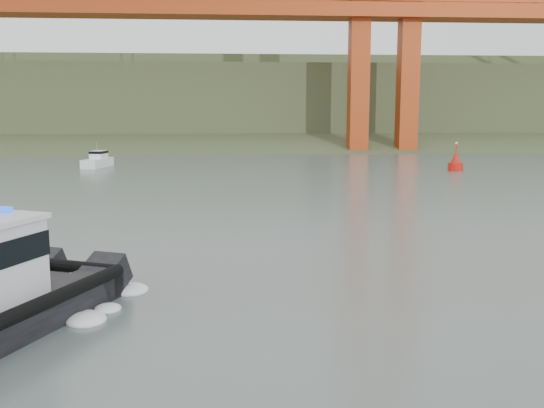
{
  "coord_description": "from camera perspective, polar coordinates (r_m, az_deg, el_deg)",
  "views": [
    {
      "loc": [
        -3.17,
        -21.71,
        6.96
      ],
      "look_at": [
        -0.96,
        7.22,
        2.4
      ],
      "focal_mm": 40.0,
      "sensor_mm": 36.0,
      "label": 1
    }
  ],
  "objects": [
    {
      "name": "ground",
      "position": [
        23.02,
        3.8,
        -8.69
      ],
      "size": [
        400.0,
        400.0,
        0.0
      ],
      "primitive_type": "plane",
      "color": "slate",
      "rests_on": "ground"
    },
    {
      "name": "motorboat",
      "position": [
        76.54,
        -16.07,
        3.95
      ],
      "size": [
        3.02,
        5.89,
        3.09
      ],
      "rotation": [
        0.0,
        0.0,
        -0.21
      ],
      "color": "white",
      "rests_on": "ground"
    },
    {
      "name": "headlands",
      "position": [
        147.25,
        -3.16,
        8.95
      ],
      "size": [
        500.0,
        105.36,
        27.12
      ],
      "color": "#3E4C2B",
      "rests_on": "ground"
    },
    {
      "name": "nav_buoy",
      "position": [
        71.93,
        16.89,
        3.73
      ],
      "size": [
        1.67,
        1.67,
        3.49
      ],
      "color": "red",
      "rests_on": "ground"
    }
  ]
}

